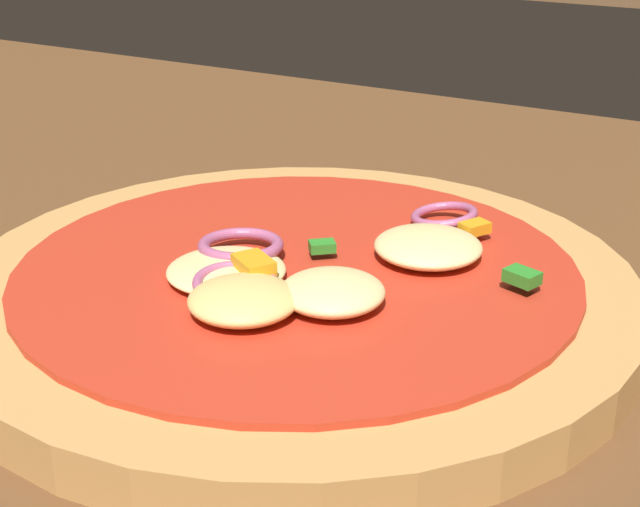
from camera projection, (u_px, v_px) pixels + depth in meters
dining_table at (397, 416)px, 0.36m from camera, size 1.37×0.83×0.04m
pizza at (298, 289)px, 0.40m from camera, size 0.29×0.29×0.03m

